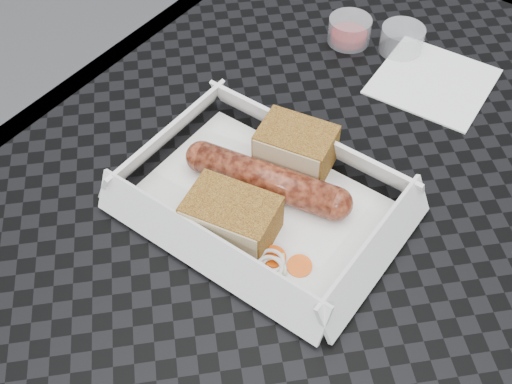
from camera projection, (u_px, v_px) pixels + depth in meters
patio_table at (399, 256)px, 0.65m from camera, size 0.80×0.80×0.74m
food_tray at (262, 205)px, 0.60m from camera, size 0.22×0.15×0.00m
bratwurst at (267, 180)px, 0.59m from camera, size 0.17×0.06×0.03m
bread_near at (296, 148)px, 0.61m from camera, size 0.08×0.06×0.04m
bread_far at (231, 217)px, 0.56m from camera, size 0.09×0.07×0.04m
veg_garnish at (278, 269)px, 0.55m from camera, size 0.03×0.03×0.00m
napkin at (433, 81)px, 0.71m from camera, size 0.13×0.13×0.00m
condiment_cup_sauce at (349, 30)px, 0.75m from camera, size 0.05×0.05×0.03m
condiment_cup_empty at (402, 40)px, 0.74m from camera, size 0.05×0.05×0.03m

